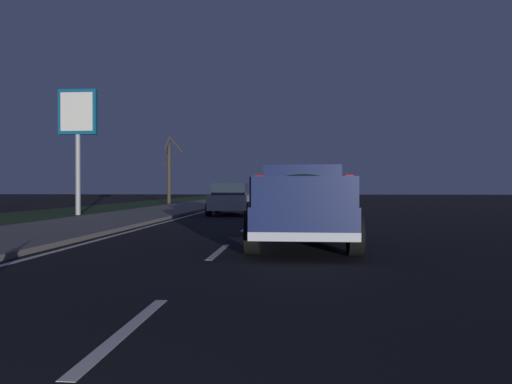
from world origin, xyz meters
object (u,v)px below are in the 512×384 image
Objects in this scene: sedan_silver at (231,199)px; gas_price_sign at (78,122)px; pickup_truck at (302,202)px; bare_tree_far at (169,171)px; sedan_white at (296,195)px.

sedan_silver is 0.72× the size of gas_price_sign.
pickup_truck is 30.49m from bare_tree_far.
sedan_white is 10.87m from bare_tree_far.
bare_tree_far is (28.54, 10.61, 1.73)m from pickup_truck.
sedan_white is 0.77× the size of bare_tree_far.
gas_price_sign reaches higher than pickup_truck.
pickup_truck is 16.14m from gas_price_sign.
gas_price_sign is at bearing 145.83° from sedan_white.
sedan_white and sedan_silver have the same top height.
gas_price_sign is at bearing 179.66° from bare_tree_far.
sedan_white is 0.72× the size of gas_price_sign.
bare_tree_far is at bearing 24.50° from sedan_silver.
sedan_silver is at bearing -82.76° from gas_price_sign.
sedan_white is at bearing -12.58° from sedan_silver.
sedan_silver is 17.75m from bare_tree_far.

